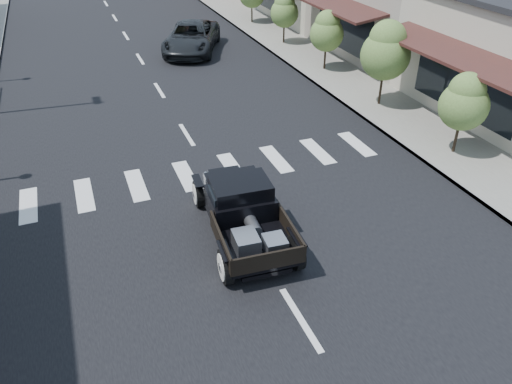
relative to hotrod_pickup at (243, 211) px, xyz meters
name	(u,v)px	position (x,y,z in m)	size (l,w,h in m)	color
ground	(252,241)	(0.13, -0.35, -0.81)	(120.00, 120.00, 0.00)	black
road	(147,71)	(0.13, 14.65, -0.80)	(14.00, 80.00, 0.02)	black
road_markings	(169,107)	(0.13, 9.65, -0.81)	(12.00, 60.00, 0.06)	silver
sidewalk_right	(299,51)	(8.63, 14.65, -0.74)	(3.00, 80.00, 0.15)	gray
storefront_mid	(426,9)	(15.13, 12.65, 1.44)	(10.00, 9.00, 4.50)	#A19687
small_tree_a	(461,115)	(8.43, 1.72, 0.70)	(1.63, 1.63, 2.72)	#567435
small_tree_b	(384,65)	(8.43, 6.41, 1.01)	(2.00, 2.00, 3.33)	#567435
small_tree_c	(326,41)	(8.43, 11.35, 0.70)	(1.63, 1.63, 2.72)	#567435
small_tree_d	(284,19)	(8.43, 16.40, 0.66)	(1.58, 1.58, 2.64)	#567435
small_tree_e	(252,0)	(8.43, 21.61, 0.74)	(1.68, 1.68, 2.80)	#567435
hotrod_pickup	(243,211)	(0.00, 0.00, 0.00)	(2.18, 4.68, 1.62)	black
second_car	(192,38)	(3.12, 17.00, -0.04)	(2.56, 5.56, 1.55)	black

